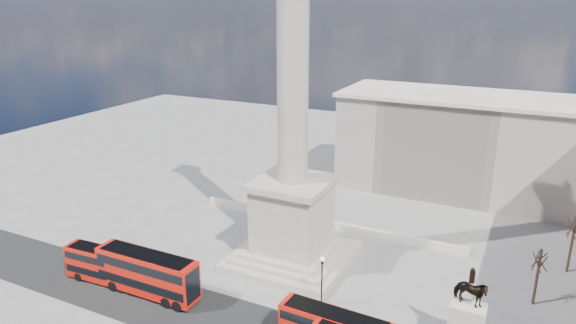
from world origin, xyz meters
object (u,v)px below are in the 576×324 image
(red_bus_e, at_px, (107,266))
(equestrian_statue, at_px, (467,319))
(nelsons_column, at_px, (293,163))
(red_bus_a, at_px, (148,273))
(pedestrian_crossing, at_px, (324,319))
(victorian_lamp, at_px, (322,278))

(red_bus_e, relative_size, equestrian_statue, 1.24)
(nelsons_column, height_order, red_bus_a, nelsons_column)
(nelsons_column, relative_size, red_bus_a, 4.03)
(nelsons_column, relative_size, pedestrian_crossing, 30.70)
(victorian_lamp, bearing_deg, nelsons_column, 132.32)
(equestrian_statue, bearing_deg, red_bus_e, -170.35)
(red_bus_e, height_order, equestrian_statue, equestrian_statue)
(victorian_lamp, bearing_deg, red_bus_a, -161.80)
(nelsons_column, bearing_deg, equestrian_statue, -19.43)
(red_bus_a, distance_m, victorian_lamp, 19.30)
(red_bus_a, distance_m, pedestrian_crossing, 20.10)
(red_bus_e, bearing_deg, victorian_lamp, 11.58)
(victorian_lamp, xyz_separation_m, pedestrian_crossing, (1.43, -2.68, -2.81))
(equestrian_statue, bearing_deg, nelsons_column, 160.57)
(equestrian_statue, bearing_deg, victorian_lamp, -178.65)
(red_bus_e, xyz_separation_m, victorian_lamp, (24.26, 6.27, 1.42))
(red_bus_a, distance_m, red_bus_e, 5.98)
(nelsons_column, height_order, victorian_lamp, nelsons_column)
(nelsons_column, distance_m, equestrian_statue, 25.40)
(red_bus_a, xyz_separation_m, pedestrian_crossing, (19.74, 3.34, -1.82))
(equestrian_statue, relative_size, pedestrian_crossing, 5.18)
(red_bus_a, bearing_deg, nelsons_column, 52.25)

